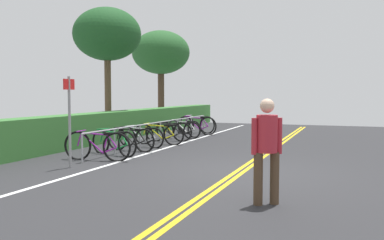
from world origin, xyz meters
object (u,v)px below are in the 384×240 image
Objects in this scene: bicycle_4 at (159,134)px; bicycle_3 at (141,137)px; bicycle_1 at (114,143)px; bicycle_6 at (179,130)px; tree_mid at (107,35)px; sign_post_near at (69,113)px; bicycle_5 at (169,132)px; tree_far_right at (161,53)px; bicycle_7 at (184,128)px; bicycle_9 at (197,124)px; bike_rack at (160,126)px; bicycle_8 at (196,125)px; pedestrian at (267,144)px; bicycle_0 at (97,146)px; bicycle_2 at (131,139)px.

bicycle_3 is at bearing 163.52° from bicycle_4.
bicycle_1 reaches higher than bicycle_6.
sign_post_near is at bearing -154.78° from tree_mid.
bicycle_5 is 0.31× the size of tree_far_right.
bicycle_7 is at bearing 1.34° from sign_post_near.
bicycle_1 is 7.09m from bicycle_9.
bicycle_8 is at bearing -2.59° from bike_rack.
tree_mid is at bearing 117.51° from bicycle_8.
bicycle_4 is at bearing -2.56° from bicycle_1.
tree_far_right reaches higher than pedestrian.
pedestrian is (-2.72, -4.79, 0.56)m from bicycle_0.
bicycle_5 is 0.31× the size of tree_mid.
bicycle_4 reaches higher than bicycle_6.
tree_far_right is at bearing 16.42° from sign_post_near.
bicycle_5 is (2.70, -0.04, -0.01)m from bicycle_2.
bike_rack is 3.97m from bicycle_9.
bicycle_4 is at bearing -162.25° from bike_rack.
bicycle_6 is at bearing -0.09° from bicycle_5.
tree_far_right is at bearing 21.26° from bicycle_3.
bicycle_7 is 0.98m from bicycle_8.
bicycle_3 is 1.06× the size of bicycle_7.
bicycle_0 is 1.11× the size of bicycle_7.
bicycle_1 is at bearing -146.73° from tree_mid.
bicycle_6 is at bearing -0.63° from bicycle_2.
bicycle_1 is at bearing 179.00° from bicycle_8.
bicycle_7 is 0.90× the size of bicycle_8.
bicycle_2 is 6.16m from bicycle_9.
bicycle_7 is 0.32× the size of tree_mid.
pedestrian is 0.31× the size of tree_far_right.
bicycle_8 is (3.69, 0.01, 0.03)m from bicycle_4.
bicycle_0 is at bearing -178.16° from bike_rack.
bicycle_4 is 7.94m from pedestrian.
bike_rack is 5.65× the size of pedestrian.
bicycle_3 is 3.54m from bicycle_7.
bicycle_2 is at bearing 2.45° from bicycle_0.
bicycle_2 is 0.95× the size of bicycle_4.
bicycle_8 is at bearing -1.19° from bicycle_5.
bicycle_8 is (2.71, -0.06, 0.04)m from bicycle_5.
bicycle_7 is at bearing 0.87° from bike_rack.
pedestrian reaches higher than bicycle_4.
bicycle_3 is 0.95× the size of bicycle_8.
bicycle_2 is (-2.20, -0.05, -0.22)m from bike_rack.
tree_mid is at bearing 87.26° from bicycle_6.
tree_far_right is at bearing 29.97° from pedestrian.
bicycle_0 is 1.03× the size of bicycle_4.
tree_far_right is at bearing 24.64° from bike_rack.
bicycle_5 is at bearing -176.81° from bicycle_9.
bicycle_1 is (0.96, 0.10, -0.02)m from bicycle_0.
bicycle_5 is (1.79, -0.18, 0.01)m from bicycle_3.
bicycle_0 reaches higher than bicycle_2.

